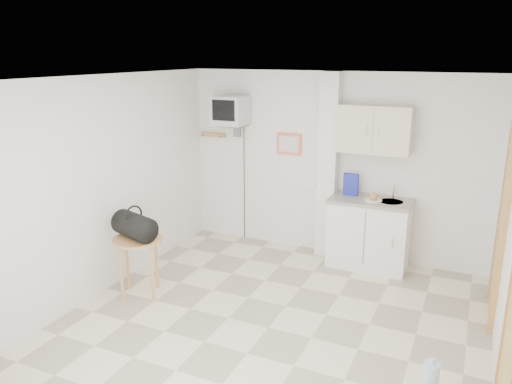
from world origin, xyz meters
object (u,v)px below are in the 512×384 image
at_px(round_table, 138,247).
at_px(duffel_bag, 135,226).
at_px(crt_television, 231,111).
at_px(water_bottle, 430,382).

xyz_separation_m(round_table, duffel_bag, (-0.03, -0.00, 0.25)).
relative_size(round_table, duffel_bag, 1.18).
distance_m(crt_television, duffel_bag, 2.25).
bearing_deg(water_bottle, round_table, 170.33).
relative_size(round_table, water_bottle, 1.76).
relative_size(crt_television, round_table, 3.09).
height_order(round_table, duffel_bag, duffel_bag).
xyz_separation_m(duffel_bag, water_bottle, (3.30, -0.55, -0.66)).
bearing_deg(crt_television, water_bottle, -39.26).
relative_size(crt_television, water_bottle, 5.44).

